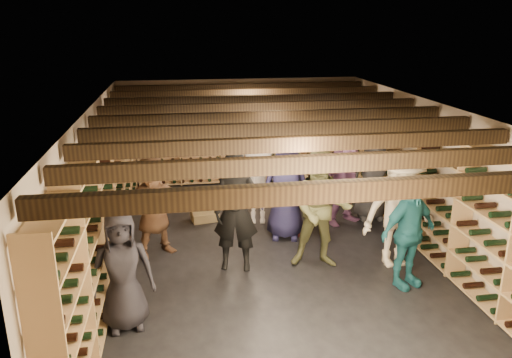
{
  "coord_description": "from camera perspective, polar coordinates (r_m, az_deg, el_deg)",
  "views": [
    {
      "loc": [
        -1.43,
        -7.4,
        3.67
      ],
      "look_at": [
        -0.22,
        0.2,
        1.21
      ],
      "focal_mm": 35.0,
      "sensor_mm": 36.0,
      "label": 1
    }
  ],
  "objects": [
    {
      "name": "person_11",
      "position": [
        9.4,
        10.12,
        -0.02
      ],
      "size": [
        1.65,
        1.1,
        1.71
      ],
      "primitive_type": "imported",
      "rotation": [
        0.0,
        0.0,
        0.42
      ],
      "color": "#985E97",
      "rests_on": "ground"
    },
    {
      "name": "crate_stack_left",
      "position": [
        9.58,
        -5.97,
        -3.28
      ],
      "size": [
        0.55,
        0.41,
        0.51
      ],
      "rotation": [
        0.0,
        0.0,
        0.17
      ],
      "color": "tan",
      "rests_on": "ground"
    },
    {
      "name": "person_12",
      "position": [
        9.71,
        13.2,
        0.32
      ],
      "size": [
        0.85,
        0.58,
        1.69
      ],
      "primitive_type": "imported",
      "rotation": [
        0.0,
        0.0,
        -0.05
      ],
      "color": "#333338",
      "rests_on": "ground"
    },
    {
      "name": "person_0",
      "position": [
        6.35,
        -15.03,
        -10.06
      ],
      "size": [
        0.82,
        0.6,
        1.55
      ],
      "primitive_type": "imported",
      "rotation": [
        0.0,
        0.0,
        0.15
      ],
      "color": "black",
      "rests_on": "ground"
    },
    {
      "name": "walls",
      "position": [
        7.93,
        1.78,
        -0.45
      ],
      "size": [
        5.52,
        8.02,
        2.4
      ],
      "color": "#B8A78F",
      "rests_on": "ground"
    },
    {
      "name": "person_3",
      "position": [
        7.9,
        16.04,
        -3.39
      ],
      "size": [
        1.24,
        0.78,
        1.84
      ],
      "primitive_type": "imported",
      "rotation": [
        0.0,
        0.0,
        0.08
      ],
      "color": "beige",
      "rests_on": "ground"
    },
    {
      "name": "wine_rack_left",
      "position": [
        7.93,
        -16.81,
        -2.2
      ],
      "size": [
        0.32,
        7.5,
        2.15
      ],
      "color": "#A68850",
      "rests_on": "ground"
    },
    {
      "name": "crate_stack_right",
      "position": [
        10.66,
        4.69,
        -1.06
      ],
      "size": [
        0.59,
        0.5,
        0.51
      ],
      "rotation": [
        0.0,
        0.0,
        0.4
      ],
      "color": "tan",
      "rests_on": "ground"
    },
    {
      "name": "ceiling_joists",
      "position": [
        7.67,
        1.86,
        7.1
      ],
      "size": [
        5.4,
        7.12,
        0.18
      ],
      "color": "black",
      "rests_on": "ground"
    },
    {
      "name": "person_9",
      "position": [
        9.26,
        0.22,
        -0.5
      ],
      "size": [
        1.08,
        0.73,
        1.55
      ],
      "primitive_type": "imported",
      "rotation": [
        0.0,
        0.0,
        -0.16
      ],
      "color": "#B1A8A2",
      "rests_on": "ground"
    },
    {
      "name": "person_8",
      "position": [
        8.63,
        7.31,
        -2.18
      ],
      "size": [
        0.86,
        0.75,
        1.51
      ],
      "primitive_type": "imported",
      "rotation": [
        0.0,
        0.0,
        -0.28
      ],
      "color": "#4E1A1D",
      "rests_on": "ground"
    },
    {
      "name": "person_2",
      "position": [
        7.63,
        7.54,
        -3.47
      ],
      "size": [
        1.03,
        0.88,
        1.87
      ],
      "primitive_type": "imported",
      "rotation": [
        0.0,
        0.0,
        -0.21
      ],
      "color": "brown",
      "rests_on": "ground"
    },
    {
      "name": "person_1",
      "position": [
        7.5,
        -2.28,
        -3.71
      ],
      "size": [
        0.76,
        0.58,
        1.87
      ],
      "primitive_type": "imported",
      "rotation": [
        0.0,
        0.0,
        -0.21
      ],
      "color": "black",
      "rests_on": "ground"
    },
    {
      "name": "crate_loose",
      "position": [
        10.78,
        6.83,
        -1.86
      ],
      "size": [
        0.55,
        0.41,
        0.17
      ],
      "primitive_type": "cube",
      "rotation": [
        0.0,
        0.0,
        -0.17
      ],
      "color": "tan",
      "rests_on": "ground"
    },
    {
      "name": "person_5",
      "position": [
        8.16,
        -11.61,
        -3.04
      ],
      "size": [
        1.61,
        1.06,
        1.66
      ],
      "primitive_type": "imported",
      "rotation": [
        0.0,
        0.0,
        0.41
      ],
      "color": "brown",
      "rests_on": "ground"
    },
    {
      "name": "ceiling",
      "position": [
        7.65,
        1.87,
        8.13
      ],
      "size": [
        5.5,
        8.0,
        0.01
      ],
      "primitive_type": "cube",
      "color": "beige",
      "rests_on": "walls"
    },
    {
      "name": "person_10",
      "position": [
        9.29,
        3.6,
        0.1
      ],
      "size": [
        1.1,
        0.76,
        1.73
      ],
      "primitive_type": "imported",
      "rotation": [
        0.0,
        0.0,
        -0.37
      ],
      "color": "#2B523E",
      "rests_on": "ground"
    },
    {
      "name": "person_4",
      "position": [
        7.36,
        17.03,
        -5.87
      ],
      "size": [
        1.04,
        0.71,
        1.64
      ],
      "primitive_type": "imported",
      "rotation": [
        0.0,
        0.0,
        0.35
      ],
      "color": "#1E6570",
      "rests_on": "ground"
    },
    {
      "name": "person_6",
      "position": [
        8.62,
        3.42,
        -1.29
      ],
      "size": [
        0.95,
        0.72,
        1.74
      ],
      "primitive_type": "imported",
      "rotation": [
        0.0,
        0.0,
        -0.21
      ],
      "color": "#1F1D42",
      "rests_on": "ground"
    },
    {
      "name": "ground",
      "position": [
        8.39,
        1.7,
        -8.26
      ],
      "size": [
        8.0,
        8.0,
        0.0
      ],
      "primitive_type": "plane",
      "color": "black",
      "rests_on": "ground"
    },
    {
      "name": "wine_rack_back",
      "position": [
        11.62,
        -1.77,
        4.78
      ],
      "size": [
        4.7,
        0.3,
        2.15
      ],
      "color": "#A68850",
      "rests_on": "ground"
    },
    {
      "name": "wine_rack_right",
      "position": [
        8.81,
        18.43,
        -0.38
      ],
      "size": [
        0.32,
        7.5,
        2.15
      ],
      "color": "#A68850",
      "rests_on": "ground"
    }
  ]
}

